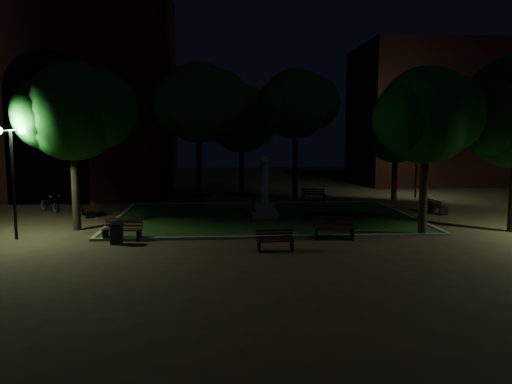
# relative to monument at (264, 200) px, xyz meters

# --- Properties ---
(ground) EXTENTS (80.00, 80.00, 0.00)m
(ground) POSITION_rel_monument_xyz_m (0.00, -2.00, -0.96)
(ground) COLOR #41371F
(lawn) EXTENTS (15.00, 10.00, 0.08)m
(lawn) POSITION_rel_monument_xyz_m (0.00, 0.00, -0.92)
(lawn) COLOR #1F4212
(lawn) RESTS_ON ground
(lawn_kerb) EXTENTS (15.40, 10.40, 0.12)m
(lawn_kerb) POSITION_rel_monument_xyz_m (0.00, 0.00, -0.90)
(lawn_kerb) COLOR slate
(lawn_kerb) RESTS_ON ground
(monument) EXTENTS (1.40, 1.40, 3.20)m
(monument) POSITION_rel_monument_xyz_m (0.00, 0.00, 0.00)
(monument) COLOR gray
(monument) RESTS_ON lawn
(building_main) EXTENTS (20.00, 12.00, 15.00)m
(building_main) POSITION_rel_monument_xyz_m (-15.86, 11.79, 6.42)
(building_main) COLOR #431A13
(building_main) RESTS_ON ground
(building_far) EXTENTS (16.00, 10.00, 12.00)m
(building_far) POSITION_rel_monument_xyz_m (18.00, 18.00, 5.04)
(building_far) COLOR #431A13
(building_far) RESTS_ON ground
(tree_west) EXTENTS (5.44, 4.44, 7.61)m
(tree_west) POSITION_rel_monument_xyz_m (-8.79, -2.61, 4.43)
(tree_west) COLOR black
(tree_west) RESTS_ON ground
(tree_north_wl) EXTENTS (6.10, 4.98, 8.81)m
(tree_north_wl) POSITION_rel_monument_xyz_m (-3.52, 5.81, 5.36)
(tree_north_wl) COLOR black
(tree_north_wl) RESTS_ON ground
(tree_north_er) EXTENTS (5.54, 4.52, 8.57)m
(tree_north_er) POSITION_rel_monument_xyz_m (2.72, 6.73, 5.34)
(tree_north_er) COLOR black
(tree_north_er) RESTS_ON ground
(tree_ne) EXTENTS (5.21, 4.25, 6.74)m
(tree_ne) POSITION_rel_monument_xyz_m (9.21, 6.13, 3.65)
(tree_ne) COLOR black
(tree_ne) RESTS_ON ground
(tree_se) EXTENTS (5.08, 4.15, 7.26)m
(tree_se) POSITION_rel_monument_xyz_m (6.56, -4.95, 4.22)
(tree_se) COLOR black
(tree_se) RESTS_ON ground
(tree_nw) EXTENTS (7.16, 5.85, 9.03)m
(tree_nw) POSITION_rel_monument_xyz_m (-9.46, 8.08, 5.15)
(tree_nw) COLOR black
(tree_nw) RESTS_ON ground
(tree_far_north) EXTENTS (6.14, 5.01, 8.00)m
(tree_far_north) POSITION_rel_monument_xyz_m (-0.60, 11.15, 4.54)
(tree_far_north) COLOR black
(tree_far_north) RESTS_ON ground
(lamppost_sw) EXTENTS (1.18, 0.28, 4.67)m
(lamppost_sw) POSITION_rel_monument_xyz_m (-10.86, -4.50, 2.29)
(lamppost_sw) COLOR black
(lamppost_sw) RESTS_ON ground
(lamppost_nw) EXTENTS (1.18, 0.28, 4.13)m
(lamppost_nw) POSITION_rel_monument_xyz_m (-11.13, 6.89, 1.96)
(lamppost_nw) COLOR black
(lamppost_nw) RESTS_ON ground
(lamppost_ne) EXTENTS (1.18, 0.28, 4.70)m
(lamppost_ne) POSITION_rel_monument_xyz_m (11.16, 7.62, 2.30)
(lamppost_ne) COLOR black
(lamppost_ne) RESTS_ON ground
(bench_near_left) EXTENTS (1.47, 0.61, 0.79)m
(bench_near_left) POSITION_rel_monument_xyz_m (-0.23, -7.30, -0.59)
(bench_near_left) COLOR black
(bench_near_left) RESTS_ON ground
(bench_near_right) EXTENTS (1.76, 0.75, 0.94)m
(bench_near_right) POSITION_rel_monument_xyz_m (2.47, -5.38, -0.51)
(bench_near_right) COLOR black
(bench_near_right) RESTS_ON ground
(bench_west_near) EXTENTS (1.69, 0.79, 0.89)m
(bench_west_near) POSITION_rel_monument_xyz_m (-6.37, -4.92, -0.54)
(bench_west_near) COLOR black
(bench_west_near) RESTS_ON ground
(bench_left_side) EXTENTS (1.01, 1.48, 0.77)m
(bench_left_side) POSITION_rel_monument_xyz_m (-9.29, 1.12, -0.60)
(bench_left_side) COLOR black
(bench_left_side) RESTS_ON ground
(bench_right_side) EXTENTS (0.66, 1.45, 0.77)m
(bench_right_side) POSITION_rel_monument_xyz_m (9.65, 0.78, -0.59)
(bench_right_side) COLOR black
(bench_right_side) RESTS_ON ground
(bench_far_side) EXTENTS (1.63, 1.07, 0.85)m
(bench_far_side) POSITION_rel_monument_xyz_m (3.77, 6.24, -0.56)
(bench_far_side) COLOR black
(bench_far_side) RESTS_ON ground
(trash_bin) EXTENTS (0.49, 0.49, 0.83)m
(trash_bin) POSITION_rel_monument_xyz_m (-6.46, -5.74, -0.54)
(trash_bin) COLOR black
(trash_bin) RESTS_ON ground
(bicycle) EXTENTS (1.80, 1.68, 0.96)m
(bicycle) POSITION_rel_monument_xyz_m (-11.89, 2.82, -0.48)
(bicycle) COLOR black
(bicycle) RESTS_ON ground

